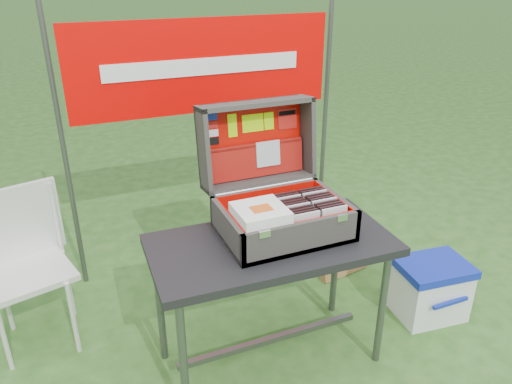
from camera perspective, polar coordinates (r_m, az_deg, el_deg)
name	(u,v)px	position (r m, az deg, el deg)	size (l,w,h in m)	color
ground	(279,357)	(2.72, 2.64, -18.33)	(80.00, 80.00, 0.00)	#2A561C
table	(271,303)	(2.49, 1.69, -12.57)	(1.12, 0.56, 0.70)	black
table_top	(272,245)	(2.31, 1.79, -6.06)	(1.12, 0.56, 0.04)	black
table_leg_fl	(184,366)	(2.22, -8.27, -19.06)	(0.04, 0.04, 0.66)	#59595B
table_leg_fr	(382,307)	(2.57, 14.21, -12.67)	(0.04, 0.04, 0.66)	#59595B
table_leg_bl	(160,305)	(2.55, -10.93, -12.59)	(0.04, 0.04, 0.66)	#59595B
table_leg_br	(335,262)	(2.86, 9.05, -7.92)	(0.04, 0.04, 0.66)	#59595B
table_brace	(270,340)	(2.64, 1.63, -16.52)	(0.97, 0.03, 0.03)	#59595B
suitcase	(278,175)	(2.29, 2.58, 2.00)	(0.58, 0.57, 0.55)	#4B4743
suitcase_base_bottom	(283,231)	(2.36, 3.08, -4.49)	(0.58, 0.41, 0.02)	#4B4743
suitcase_base_wall_front	(303,238)	(2.17, 5.35, -5.28)	(0.58, 0.02, 0.15)	#4B4743
suitcase_base_wall_back	(266,202)	(2.48, 1.17, -1.14)	(0.58, 0.02, 0.15)	#4B4743
suitcase_base_wall_left	(227,230)	(2.23, -3.33, -4.37)	(0.02, 0.41, 0.15)	#4B4743
suitcase_base_wall_right	(335,208)	(2.45, 8.98, -1.86)	(0.02, 0.41, 0.15)	#4B4743
suitcase_liner_floor	(283,228)	(2.35, 3.09, -4.18)	(0.53, 0.37, 0.01)	#E91200
suitcase_latch_left	(265,234)	(2.06, 0.99, -4.83)	(0.05, 0.01, 0.03)	silver
suitcase_latch_right	(342,218)	(2.22, 9.81, -2.92)	(0.05, 0.01, 0.03)	silver
suitcase_hinge	(265,187)	(2.46, 1.08, 0.59)	(0.02, 0.02, 0.52)	silver
suitcase_lid_back	(252,141)	(2.53, -0.43, 5.88)	(0.58, 0.41, 0.02)	#4B4743
suitcase_lid_rim_far	(255,104)	(2.44, -0.07, 10.07)	(0.58, 0.02, 0.15)	#4B4743
suitcase_lid_rim_near	(259,181)	(2.52, 0.36, 1.29)	(0.58, 0.02, 0.15)	#4B4743
suitcase_lid_rim_left	(204,151)	(2.39, -6.01, 4.73)	(0.02, 0.41, 0.15)	#4B4743
suitcase_lid_rim_right	(307,136)	(2.59, 5.84, 6.37)	(0.02, 0.41, 0.15)	#4B4743
suitcase_lid_liner	(253,141)	(2.52, -0.31, 5.82)	(0.53, 0.36, 0.01)	#E91200
suitcase_liner_wall_front	(301,234)	(2.18, 5.19, -4.85)	(0.53, 0.01, 0.13)	#E91200
suitcase_liner_wall_back	(267,201)	(2.46, 1.31, -1.03)	(0.53, 0.01, 0.13)	#E91200
suitcase_liner_wall_left	(230,227)	(2.23, -2.99, -4.04)	(0.01, 0.37, 0.13)	#E91200
suitcase_liner_wall_right	(332,207)	(2.43, 8.71, -1.68)	(0.01, 0.37, 0.13)	#E91200
suitcase_lid_pocket	(256,160)	(2.53, -0.03, 3.62)	(0.51, 0.16, 0.03)	#9D1610
suitcase_pocket_edge	(255,145)	(2.50, -0.07, 5.42)	(0.50, 0.02, 0.02)	#9D1610
suitcase_pocket_cd	(268,154)	(2.52, 1.39, 4.41)	(0.13, 0.13, 0.01)	silver
lid_sticker_cc_a	(211,117)	(2.42, -5.11, 8.57)	(0.06, 0.04, 0.00)	#1933B2
lid_sticker_cc_b	(212,125)	(2.42, -5.04, 7.64)	(0.06, 0.04, 0.00)	red
lid_sticker_cc_c	(213,133)	(2.43, -4.97, 6.72)	(0.06, 0.04, 0.00)	white
lid_sticker_cc_d	(213,141)	(2.44, -4.90, 5.80)	(0.06, 0.04, 0.00)	black
lid_card_neon_tall	(232,126)	(2.46, -2.71, 7.60)	(0.05, 0.11, 0.00)	#B1F904
lid_card_neon_main	(253,123)	(2.50, -0.36, 7.89)	(0.11, 0.09, 0.00)	#B1F904
lid_card_neon_small	(269,121)	(2.53, 1.49, 8.11)	(0.05, 0.09, 0.00)	#B1F904
lid_sticker_band	(287,119)	(2.57, 3.60, 8.36)	(0.10, 0.10, 0.00)	red
lid_sticker_band_bar	(287,113)	(2.57, 3.58, 9.02)	(0.09, 0.02, 0.00)	black
cd_left_0	(306,228)	(2.20, 5.77, -4.10)	(0.13, 0.01, 0.15)	silver
cd_left_1	(304,226)	(2.22, 5.49, -3.84)	(0.13, 0.01, 0.15)	black
cd_left_2	(302,223)	(2.24, 5.22, -3.59)	(0.13, 0.01, 0.15)	black
cd_left_3	(299,221)	(2.26, 4.96, -3.34)	(0.13, 0.01, 0.15)	black
cd_left_4	(297,219)	(2.27, 4.69, -3.09)	(0.13, 0.01, 0.15)	silver
cd_left_5	(295,217)	(2.29, 4.44, -2.85)	(0.13, 0.01, 0.15)	black
cd_left_6	(292,215)	(2.31, 4.18, -2.61)	(0.13, 0.01, 0.15)	black
cd_left_7	(290,213)	(2.33, 3.93, -2.37)	(0.13, 0.01, 0.15)	black
cd_left_8	(288,211)	(2.35, 3.68, -2.14)	(0.13, 0.01, 0.15)	silver
cd_left_9	(286,209)	(2.36, 3.44, -1.91)	(0.13, 0.01, 0.15)	black
cd_left_10	(284,207)	(2.38, 3.20, -1.68)	(0.13, 0.01, 0.15)	black
cd_right_0	(334,222)	(2.27, 8.87, -3.41)	(0.13, 0.01, 0.15)	silver
cd_right_1	(331,220)	(2.28, 8.58, -3.17)	(0.13, 0.01, 0.15)	black
cd_right_2	(329,218)	(2.30, 8.29, -2.92)	(0.13, 0.01, 0.15)	black
cd_right_3	(326,216)	(2.32, 8.01, -2.69)	(0.13, 0.01, 0.15)	black
cd_right_4	(324,214)	(2.34, 7.73, -2.45)	(0.13, 0.01, 0.15)	silver
cd_right_5	(321,211)	(2.35, 7.46, -2.22)	(0.13, 0.01, 0.15)	black
cd_right_6	(319,209)	(2.37, 7.19, -1.99)	(0.13, 0.01, 0.15)	black
cd_right_7	(316,207)	(2.39, 6.92, -1.77)	(0.13, 0.01, 0.15)	black
cd_right_8	(314,206)	(2.41, 6.66, -1.54)	(0.13, 0.01, 0.15)	silver
cd_right_9	(312,204)	(2.42, 6.40, -1.32)	(0.13, 0.01, 0.15)	black
cd_right_10	(310,202)	(2.44, 6.14, -1.11)	(0.13, 0.01, 0.15)	black
songbook_0	(260,216)	(2.17, 0.49, -2.81)	(0.22, 0.22, 0.01)	white
songbook_1	(260,215)	(2.17, 0.49, -2.69)	(0.22, 0.22, 0.01)	white
songbook_2	(260,214)	(2.17, 0.49, -2.58)	(0.22, 0.22, 0.01)	white
songbook_3	(260,213)	(2.16, 0.49, -2.46)	(0.22, 0.22, 0.01)	white
songbook_4	(260,212)	(2.16, 0.50, -2.34)	(0.22, 0.22, 0.01)	white
songbook_5	(260,211)	(2.16, 0.50, -2.22)	(0.22, 0.22, 0.01)	white
songbook_6	(260,210)	(2.16, 0.50, -2.11)	(0.22, 0.22, 0.01)	white
songbook_7	(260,209)	(2.15, 0.50, -1.99)	(0.22, 0.22, 0.01)	white
songbook_8	(260,208)	(2.15, 0.50, -1.87)	(0.22, 0.22, 0.01)	white
songbook_graphic	(261,208)	(2.14, 0.60, -1.88)	(0.09, 0.07, 0.00)	#D85919
cooler	(430,289)	(3.05, 19.31, -10.43)	(0.39, 0.29, 0.34)	white
cooler_body	(430,292)	(3.06, 19.25, -10.78)	(0.37, 0.28, 0.29)	white
cooler_lid	(434,267)	(2.97, 19.71, -8.10)	(0.39, 0.29, 0.05)	#1226AA
cooler_handle	(450,303)	(2.96, 21.34, -11.72)	(0.23, 0.02, 0.02)	#1226AA
chair	(31,275)	(2.80, -24.33, -8.63)	(0.38, 0.42, 0.84)	silver
chair_seat	(31,273)	(2.80, -24.36, -8.47)	(0.38, 0.38, 0.03)	silver
chair_backrest	(23,221)	(2.86, -25.12, -3.05)	(0.38, 0.03, 0.40)	silver
chair_leg_fl	(3,335)	(2.80, -26.91, -14.37)	(0.02, 0.02, 0.43)	silver
chair_leg_fr	(73,318)	(2.77, -20.16, -13.39)	(0.02, 0.02, 0.43)	silver
chair_leg_bl	(6,298)	(3.07, -26.71, -10.72)	(0.02, 0.02, 0.43)	silver
chair_leg_br	(69,284)	(3.04, -20.63, -9.80)	(0.02, 0.02, 0.43)	silver
chair_upright_right	(56,217)	(2.86, -21.89, -2.70)	(0.02, 0.02, 0.40)	silver
cardboard_box	(343,248)	(3.28, 9.93, -6.31)	(0.35, 0.06, 0.37)	#A47D45
banner_post_left	(65,157)	(3.05, -20.99, 3.80)	(0.03, 0.03, 1.70)	#59595B
banner_post_right	(325,123)	(3.51, 7.85, 7.85)	(0.03, 0.03, 1.70)	#59595B
banner	(205,66)	(3.06, -5.90, 14.12)	(1.60, 0.01, 0.55)	#D80301
banner_text	(205,66)	(3.04, -5.83, 14.08)	(1.20, 0.00, 0.10)	white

